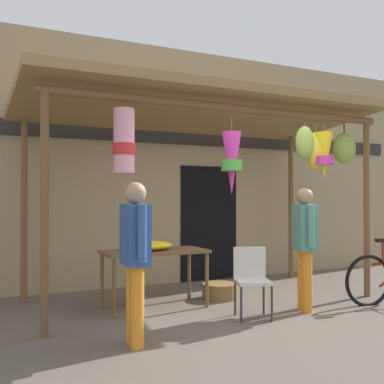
# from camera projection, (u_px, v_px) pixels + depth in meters

# --- Properties ---
(ground_plane) EXTENTS (30.00, 30.00, 0.00)m
(ground_plane) POSITION_uv_depth(u_px,v_px,m) (255.00, 315.00, 5.78)
(ground_plane) COLOR #60564C
(shop_facade) EXTENTS (10.81, 0.29, 4.00)m
(shop_facade) POSITION_uv_depth(u_px,v_px,m) (172.00, 166.00, 8.09)
(shop_facade) COLOR #9E8966
(shop_facade) RESTS_ON ground_plane
(market_stall_canopy) EXTENTS (5.09, 2.27, 2.87)m
(market_stall_canopy) POSITION_uv_depth(u_px,v_px,m) (211.00, 121.00, 6.62)
(market_stall_canopy) COLOR brown
(market_stall_canopy) RESTS_ON ground_plane
(display_table) EXTENTS (1.37, 0.64, 0.76)m
(display_table) POSITION_uv_depth(u_px,v_px,m) (155.00, 257.00, 6.16)
(display_table) COLOR brown
(display_table) RESTS_ON ground_plane
(flower_heap_on_table) EXTENTS (0.67, 0.47, 0.12)m
(flower_heap_on_table) POSITION_uv_depth(u_px,v_px,m) (149.00, 246.00, 6.15)
(flower_heap_on_table) COLOR yellow
(flower_heap_on_table) RESTS_ON display_table
(folding_chair) EXTENTS (0.51, 0.51, 0.84)m
(folding_chair) POSITION_uv_depth(u_px,v_px,m) (251.00, 275.00, 5.71)
(folding_chair) COLOR beige
(folding_chair) RESTS_ON ground_plane
(wicker_basket_by_table) EXTENTS (0.51, 0.51, 0.22)m
(wicker_basket_by_table) POSITION_uv_depth(u_px,v_px,m) (220.00, 291.00, 6.72)
(wicker_basket_by_table) COLOR brown
(wicker_basket_by_table) RESTS_ON ground_plane
(vendor_in_orange) EXTENTS (0.35, 0.56, 1.58)m
(vendor_in_orange) POSITION_uv_depth(u_px,v_px,m) (305.00, 239.00, 6.02)
(vendor_in_orange) COLOR orange
(vendor_in_orange) RESTS_ON ground_plane
(customer_foreground) EXTENTS (0.25, 0.59, 1.61)m
(customer_foreground) POSITION_uv_depth(u_px,v_px,m) (135.00, 249.00, 4.60)
(customer_foreground) COLOR orange
(customer_foreground) RESTS_ON ground_plane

